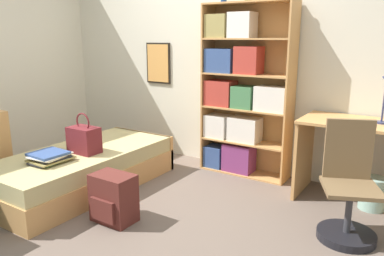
{
  "coord_description": "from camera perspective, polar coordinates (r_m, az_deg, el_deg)",
  "views": [
    {
      "loc": [
        2.3,
        -2.42,
        1.5
      ],
      "look_at": [
        0.6,
        0.19,
        0.75
      ],
      "focal_mm": 35.0,
      "sensor_mm": 36.0,
      "label": 1
    }
  ],
  "objects": [
    {
      "name": "book_stack_on_bed",
      "position": [
        3.66,
        -20.87,
        -4.14
      ],
      "size": [
        0.31,
        0.36,
        0.09
      ],
      "color": "#427A4C",
      "rests_on": "bed"
    },
    {
      "name": "backpack",
      "position": [
        3.23,
        -11.9,
        -10.44
      ],
      "size": [
        0.36,
        0.27,
        0.41
      ],
      "color": "#56231E",
      "rests_on": "ground_plane"
    },
    {
      "name": "ground_plane",
      "position": [
        3.66,
        -9.73,
        -10.85
      ],
      "size": [
        14.0,
        14.0,
        0.0
      ],
      "primitive_type": "plane",
      "color": "#66564C"
    },
    {
      "name": "wall_back",
      "position": [
        4.54,
        2.59,
        11.02
      ],
      "size": [
        10.0,
        0.09,
        2.6
      ],
      "color": "beige",
      "rests_on": "ground_plane"
    },
    {
      "name": "bookcase",
      "position": [
        4.16,
        7.15,
        4.93
      ],
      "size": [
        0.99,
        0.3,
        1.86
      ],
      "color": "tan",
      "rests_on": "ground_plane"
    },
    {
      "name": "handbag",
      "position": [
        3.84,
        -16.14,
        -1.67
      ],
      "size": [
        0.3,
        0.19,
        0.4
      ],
      "color": "maroon",
      "rests_on": "bed"
    },
    {
      "name": "waste_bin",
      "position": [
        3.76,
        25.81,
        -8.96
      ],
      "size": [
        0.22,
        0.22,
        0.29
      ],
      "color": "#99C1B2",
      "rests_on": "ground_plane"
    },
    {
      "name": "desk",
      "position": [
        3.72,
        24.21,
        -2.91
      ],
      "size": [
        1.04,
        0.61,
        0.77
      ],
      "color": "tan",
      "rests_on": "ground_plane"
    },
    {
      "name": "bed",
      "position": [
        4.01,
        -16.03,
        -6.0
      ],
      "size": [
        0.9,
        1.89,
        0.39
      ],
      "color": "tan",
      "rests_on": "ground_plane"
    },
    {
      "name": "desk_chair",
      "position": [
        3.14,
        22.64,
        -10.2
      ],
      "size": [
        0.52,
        0.52,
        0.9
      ],
      "color": "black",
      "rests_on": "ground_plane"
    }
  ]
}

